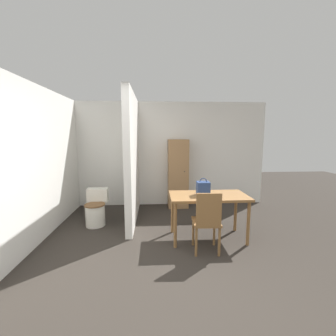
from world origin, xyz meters
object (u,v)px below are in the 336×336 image
(toilet, at_px, (96,209))
(handbag, at_px, (203,188))
(wooden_cabinet, at_px, (178,174))
(dining_table, at_px, (208,200))
(wooden_chair, at_px, (207,220))

(toilet, distance_m, handbag, 2.12)
(handbag, distance_m, wooden_cabinet, 1.75)
(handbag, relative_size, wooden_cabinet, 0.17)
(dining_table, relative_size, wooden_chair, 1.36)
(wooden_chair, bearing_deg, wooden_cabinet, 97.57)
(toilet, height_order, handbag, handbag)
(wooden_cabinet, bearing_deg, dining_table, -79.69)
(dining_table, distance_m, wooden_cabinet, 1.76)
(toilet, relative_size, handbag, 2.36)
(dining_table, xyz_separation_m, wooden_chair, (-0.13, -0.46, -0.16))
(dining_table, xyz_separation_m, wooden_cabinet, (-0.31, 1.73, 0.15))
(wooden_chair, distance_m, handbag, 0.58)
(dining_table, bearing_deg, wooden_chair, -105.55)
(wooden_chair, relative_size, handbag, 3.28)
(wooden_chair, height_order, handbag, handbag)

